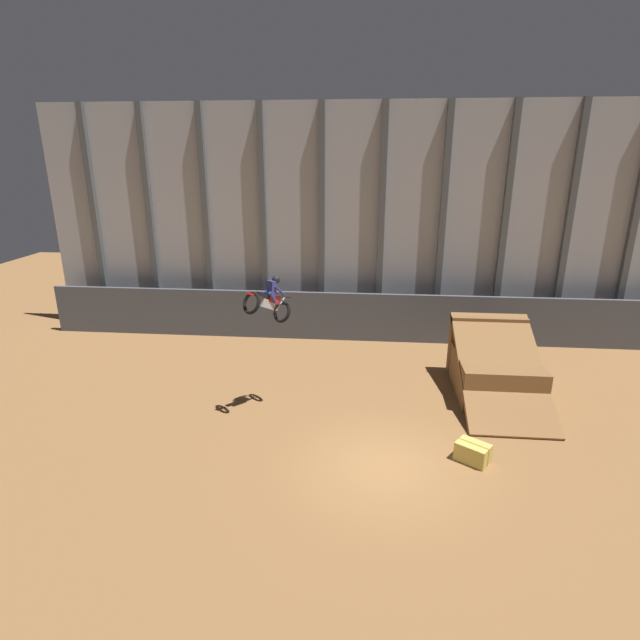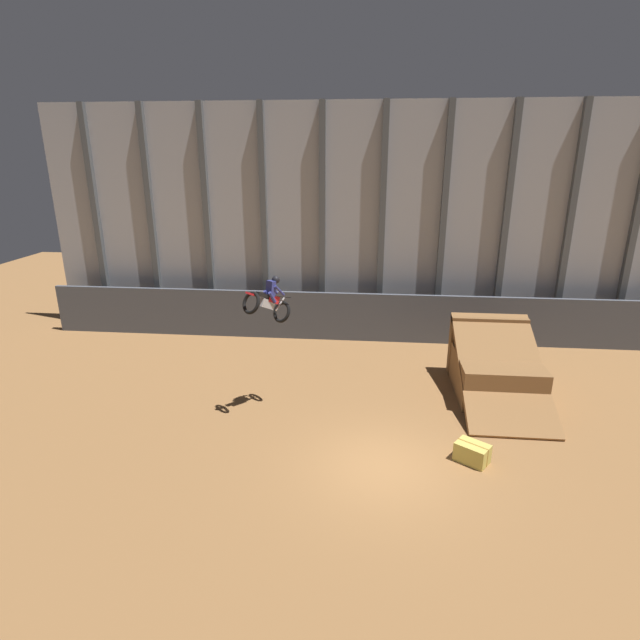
# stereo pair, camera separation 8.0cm
# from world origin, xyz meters

# --- Properties ---
(ground_plane) EXTENTS (60.00, 60.00, 0.00)m
(ground_plane) POSITION_xyz_m (0.00, 0.00, 0.00)
(ground_plane) COLOR olive
(arena_back_wall) EXTENTS (32.00, 0.40, 10.63)m
(arena_back_wall) POSITION_xyz_m (-0.00, 11.48, 5.32)
(arena_back_wall) COLOR #A3A8B2
(arena_back_wall) RESTS_ON ground_plane
(lower_barrier) EXTENTS (31.36, 0.20, 2.28)m
(lower_barrier) POSITION_xyz_m (0.00, 10.11, 1.14)
(lower_barrier) COLOR #474C56
(lower_barrier) RESTS_ON ground_plane
(dirt_ramp) EXTENTS (2.88, 5.12, 2.59)m
(dirt_ramp) POSITION_xyz_m (4.15, 5.31, 0.87)
(dirt_ramp) COLOR brown
(dirt_ramp) RESTS_ON ground_plane
(rider_bike_solo) EXTENTS (1.60, 1.78, 1.67)m
(rider_bike_solo) POSITION_xyz_m (-3.71, 3.04, 3.89)
(rider_bike_solo) COLOR black
(hay_bale_trackside) EXTENTS (1.08, 1.01, 0.57)m
(hay_bale_trackside) POSITION_xyz_m (2.54, 0.55, 0.28)
(hay_bale_trackside) COLOR #CCB751
(hay_bale_trackside) RESTS_ON ground_plane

